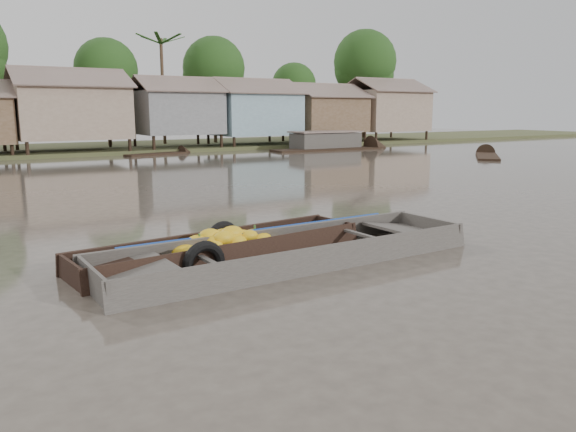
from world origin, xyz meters
TOP-DOWN VIEW (x-y plane):
  - ground at (0.00, 0.00)m, footprint 120.00×120.00m
  - riverbank at (3.03, 31.86)m, footprint 120.00×12.47m
  - banana_boat at (-0.40, 1.41)m, footprint 5.97×2.00m
  - viewer_boat at (0.67, 0.52)m, footprint 7.46×2.10m
  - distant_boats at (12.85, 23.98)m, footprint 47.21×15.37m

SIDE VIEW (x-z plane):
  - ground at x=0.00m, z-range 0.00..0.00m
  - viewer_boat at x=0.67m, z-range -0.24..0.36m
  - banana_boat at x=-0.40m, z-range -0.25..0.60m
  - distant_boats at x=12.85m, z-range -0.46..0.92m
  - riverbank at x=3.03m, z-range -2.04..8.18m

